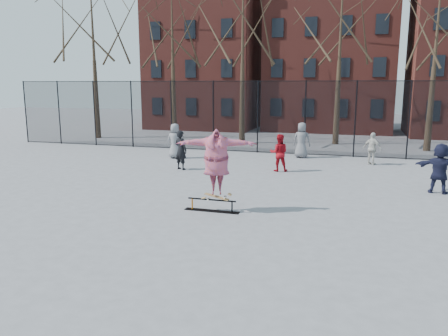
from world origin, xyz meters
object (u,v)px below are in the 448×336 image
(bystander_grey, at_px, (175,141))
(bystander_black, at_px, (181,150))
(skate_rail, at_px, (212,206))
(skateboard, at_px, (217,198))
(bystander_extra, at_px, (302,140))
(bystander_navy, at_px, (440,168))
(bystander_white, at_px, (372,149))
(skater, at_px, (217,164))
(bystander_red, at_px, (279,153))

(bystander_grey, distance_m, bystander_black, 3.10)
(skate_rail, xyz_separation_m, bystander_grey, (-4.87, 8.60, 0.76))
(bystander_grey, relative_size, bystander_black, 1.02)
(skateboard, bearing_deg, bystander_extra, 83.46)
(skateboard, bearing_deg, skate_rail, 180.00)
(skate_rail, xyz_separation_m, bystander_navy, (6.96, 4.45, 0.75))
(skateboard, distance_m, bystander_navy, 8.14)
(bystander_extra, bearing_deg, bystander_white, 168.87)
(skater, relative_size, bystander_red, 1.46)
(bystander_red, bearing_deg, skater, 72.14)
(bystander_navy, relative_size, bystander_extra, 0.96)
(skater, height_order, bystander_navy, skater)
(bystander_white, xyz_separation_m, bystander_extra, (-3.49, 1.07, 0.15))
(skater, bearing_deg, bystander_white, 47.65)
(bystander_white, bearing_deg, bystander_black, 51.97)
(bystander_white, relative_size, bystander_navy, 0.87)
(skateboard, height_order, bystander_white, bystander_white)
(skater, relative_size, bystander_white, 1.56)
(skate_rail, relative_size, bystander_white, 1.11)
(bystander_black, relative_size, bystander_extra, 0.96)
(bystander_navy, bearing_deg, bystander_black, 5.48)
(bystander_navy, bearing_deg, skateboard, 46.41)
(bystander_extra, bearing_deg, skateboard, 89.42)
(bystander_red, bearing_deg, bystander_grey, -29.61)
(skate_rail, xyz_separation_m, bystander_white, (4.87, 9.61, 0.63))
(bystander_black, bearing_deg, skate_rail, 141.46)
(bystander_black, height_order, bystander_extra, bystander_extra)
(bystander_black, xyz_separation_m, bystander_navy, (10.38, -1.41, 0.01))
(bystander_grey, xyz_separation_m, bystander_extra, (6.25, 2.09, 0.02))
(bystander_black, bearing_deg, skater, 142.57)
(skate_rail, height_order, skater, skater)
(bystander_black, distance_m, bystander_white, 9.10)
(skater, bearing_deg, bystander_black, 105.15)
(skateboard, xyz_separation_m, bystander_red, (0.72, 6.75, 0.40))
(skate_rail, height_order, bystander_black, bystander_black)
(bystander_extra, bearing_deg, bystander_red, 88.69)
(bystander_grey, distance_m, bystander_white, 9.79)
(bystander_white, height_order, bystander_navy, bystander_navy)
(bystander_grey, xyz_separation_m, bystander_navy, (11.83, -4.15, -0.01))
(bystander_white, distance_m, bystander_extra, 3.65)
(bystander_black, bearing_deg, bystander_grey, -40.89)
(bystander_grey, height_order, bystander_navy, bystander_grey)
(skater, distance_m, bystander_red, 6.81)
(bystander_black, height_order, bystander_white, bystander_black)
(bystander_black, relative_size, bystander_navy, 0.99)
(skate_rail, xyz_separation_m, bystander_extra, (1.38, 10.69, 0.78))
(skateboard, xyz_separation_m, bystander_black, (-3.58, 5.86, 0.46))
(bystander_grey, height_order, bystander_extra, bystander_extra)
(skateboard, relative_size, bystander_navy, 0.46)
(bystander_grey, relative_size, bystander_white, 1.17)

